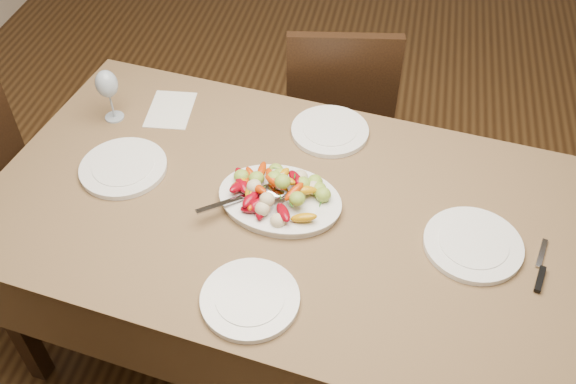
# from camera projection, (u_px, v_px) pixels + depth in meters

# --- Properties ---
(floor) EXTENTS (6.00, 6.00, 0.00)m
(floor) POSITION_uv_depth(u_px,v_px,m) (356.00, 325.00, 2.53)
(floor) COLOR #3D2612
(floor) RESTS_ON ground
(dining_table) EXTENTS (1.96, 1.27, 0.76)m
(dining_table) POSITION_uv_depth(u_px,v_px,m) (288.00, 282.00, 2.21)
(dining_table) COLOR brown
(dining_table) RESTS_ON ground
(chair_far) EXTENTS (0.48, 0.48, 0.95)m
(chair_far) POSITION_uv_depth(u_px,v_px,m) (338.00, 109.00, 2.73)
(chair_far) COLOR black
(chair_far) RESTS_ON ground
(serving_platter) EXTENTS (0.40, 0.32, 0.02)m
(serving_platter) POSITION_uv_depth(u_px,v_px,m) (280.00, 201.00, 1.94)
(serving_platter) COLOR white
(serving_platter) RESTS_ON dining_table
(roasted_vegetables) EXTENTS (0.32, 0.24, 0.09)m
(roasted_vegetables) POSITION_uv_depth(u_px,v_px,m) (280.00, 188.00, 1.90)
(roasted_vegetables) COLOR maroon
(roasted_vegetables) RESTS_ON serving_platter
(serving_spoon) EXTENTS (0.23, 0.25, 0.03)m
(serving_spoon) POSITION_uv_depth(u_px,v_px,m) (255.00, 196.00, 1.90)
(serving_spoon) COLOR #9EA0A8
(serving_spoon) RESTS_ON serving_platter
(plate_left) EXTENTS (0.28, 0.28, 0.02)m
(plate_left) POSITION_uv_depth(u_px,v_px,m) (123.00, 168.00, 2.05)
(plate_left) COLOR white
(plate_left) RESTS_ON dining_table
(plate_right) EXTENTS (0.28, 0.28, 0.02)m
(plate_right) POSITION_uv_depth(u_px,v_px,m) (473.00, 245.00, 1.82)
(plate_right) COLOR white
(plate_right) RESTS_ON dining_table
(plate_far) EXTENTS (0.26, 0.26, 0.02)m
(plate_far) POSITION_uv_depth(u_px,v_px,m) (330.00, 131.00, 2.18)
(plate_far) COLOR white
(plate_far) RESTS_ON dining_table
(plate_near) EXTENTS (0.26, 0.26, 0.02)m
(plate_near) POSITION_uv_depth(u_px,v_px,m) (250.00, 299.00, 1.69)
(plate_near) COLOR white
(plate_near) RESTS_ON dining_table
(wine_glass) EXTENTS (0.08, 0.08, 0.20)m
(wine_glass) POSITION_uv_depth(u_px,v_px,m) (109.00, 94.00, 2.17)
(wine_glass) COLOR #8C99A5
(wine_glass) RESTS_ON dining_table
(menu_card) EXTENTS (0.17, 0.22, 0.00)m
(menu_card) POSITION_uv_depth(u_px,v_px,m) (171.00, 110.00, 2.27)
(menu_card) COLOR silver
(menu_card) RESTS_ON dining_table
(table_knife) EXTENTS (0.07, 0.20, 0.01)m
(table_knife) POSITION_uv_depth(u_px,v_px,m) (541.00, 268.00, 1.77)
(table_knife) COLOR #9EA0A8
(table_knife) RESTS_ON dining_table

